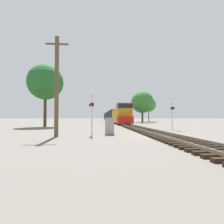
{
  "coord_description": "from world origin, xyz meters",
  "views": [
    {
      "loc": [
        -5.12,
        -13.73,
        1.54
      ],
      "look_at": [
        -3.16,
        11.09,
        2.29
      ],
      "focal_mm": 28.0,
      "sensor_mm": 36.0,
      "label": 1
    }
  ],
  "objects_px": {
    "crossing_signal_far": "(172,109)",
    "relay_cabinet": "(109,126)",
    "tree_mid_background": "(142,102)",
    "tree_far_right": "(45,82)",
    "utility_pole": "(57,85)",
    "tree_deep_background": "(149,105)",
    "freight_train": "(110,116)",
    "crossing_signal_near": "(92,108)"
  },
  "relations": [
    {
      "from": "tree_deep_background",
      "to": "freight_train",
      "type": "bearing_deg",
      "value": 141.52
    },
    {
      "from": "crossing_signal_far",
      "to": "tree_mid_background",
      "type": "bearing_deg",
      "value": 3.14
    },
    {
      "from": "relay_cabinet",
      "to": "tree_far_right",
      "type": "relative_size",
      "value": 0.15
    },
    {
      "from": "tree_deep_background",
      "to": "utility_pole",
      "type": "bearing_deg",
      "value": -114.08
    },
    {
      "from": "crossing_signal_near",
      "to": "crossing_signal_far",
      "type": "height_order",
      "value": "crossing_signal_far"
    },
    {
      "from": "utility_pole",
      "to": "tree_mid_background",
      "type": "height_order",
      "value": "tree_mid_background"
    },
    {
      "from": "utility_pole",
      "to": "tree_far_right",
      "type": "distance_m",
      "value": 16.18
    },
    {
      "from": "crossing_signal_far",
      "to": "tree_mid_background",
      "type": "xyz_separation_m",
      "value": [
        4.33,
        30.82,
        3.61
      ]
    },
    {
      "from": "crossing_signal_near",
      "to": "tree_deep_background",
      "type": "height_order",
      "value": "tree_deep_background"
    },
    {
      "from": "utility_pole",
      "to": "tree_far_right",
      "type": "xyz_separation_m",
      "value": [
        -5.31,
        14.95,
        3.15
      ]
    },
    {
      "from": "tree_deep_background",
      "to": "tree_far_right",
      "type": "bearing_deg",
      "value": -128.64
    },
    {
      "from": "relay_cabinet",
      "to": "tree_deep_background",
      "type": "relative_size",
      "value": 0.17
    },
    {
      "from": "freight_train",
      "to": "tree_mid_background",
      "type": "height_order",
      "value": "tree_mid_background"
    },
    {
      "from": "tree_far_right",
      "to": "tree_mid_background",
      "type": "relative_size",
      "value": 1.08
    },
    {
      "from": "tree_deep_background",
      "to": "tree_mid_background",
      "type": "bearing_deg",
      "value": -114.25
    },
    {
      "from": "tree_mid_background",
      "to": "tree_deep_background",
      "type": "bearing_deg",
      "value": 65.75
    },
    {
      "from": "tree_far_right",
      "to": "crossing_signal_far",
      "type": "bearing_deg",
      "value": -28.01
    },
    {
      "from": "freight_train",
      "to": "tree_deep_background",
      "type": "distance_m",
      "value": 17.69
    },
    {
      "from": "crossing_signal_near",
      "to": "crossing_signal_far",
      "type": "xyz_separation_m",
      "value": [
        9.24,
        5.02,
        0.11
      ]
    },
    {
      "from": "tree_mid_background",
      "to": "tree_deep_background",
      "type": "height_order",
      "value": "tree_mid_background"
    },
    {
      "from": "crossing_signal_far",
      "to": "relay_cabinet",
      "type": "bearing_deg",
      "value": 132.04
    },
    {
      "from": "freight_train",
      "to": "tree_deep_background",
      "type": "bearing_deg",
      "value": -38.48
    },
    {
      "from": "utility_pole",
      "to": "tree_deep_background",
      "type": "xyz_separation_m",
      "value": [
        21.88,
        48.96,
        2.05
      ]
    },
    {
      "from": "crossing_signal_far",
      "to": "crossing_signal_near",
      "type": "bearing_deg",
      "value": 129.66
    },
    {
      "from": "freight_train",
      "to": "tree_deep_background",
      "type": "height_order",
      "value": "tree_deep_background"
    },
    {
      "from": "freight_train",
      "to": "crossing_signal_far",
      "type": "bearing_deg",
      "value": -86.22
    },
    {
      "from": "tree_far_right",
      "to": "crossing_signal_near",
      "type": "bearing_deg",
      "value": -60.51
    },
    {
      "from": "utility_pole",
      "to": "tree_deep_background",
      "type": "height_order",
      "value": "tree_deep_background"
    },
    {
      "from": "relay_cabinet",
      "to": "utility_pole",
      "type": "xyz_separation_m",
      "value": [
        -4.28,
        -1.15,
        3.36
      ]
    },
    {
      "from": "freight_train",
      "to": "relay_cabinet",
      "type": "distance_m",
      "value": 58.67
    },
    {
      "from": "utility_pole",
      "to": "tree_mid_background",
      "type": "bearing_deg",
      "value": 65.98
    },
    {
      "from": "utility_pole",
      "to": "freight_train",
      "type": "bearing_deg",
      "value": 81.97
    },
    {
      "from": "crossing_signal_near",
      "to": "utility_pole",
      "type": "bearing_deg",
      "value": -85.8
    },
    {
      "from": "crossing_signal_near",
      "to": "tree_far_right",
      "type": "bearing_deg",
      "value": -161.44
    },
    {
      "from": "freight_train",
      "to": "crossing_signal_far",
      "type": "distance_m",
      "value": 54.02
    },
    {
      "from": "crossing_signal_near",
      "to": "relay_cabinet",
      "type": "xyz_separation_m",
      "value": [
        1.54,
        0.41,
        -1.61
      ]
    },
    {
      "from": "crossing_signal_near",
      "to": "relay_cabinet",
      "type": "bearing_deg",
      "value": 94.09
    },
    {
      "from": "crossing_signal_near",
      "to": "crossing_signal_far",
      "type": "distance_m",
      "value": 10.52
    },
    {
      "from": "tree_mid_background",
      "to": "utility_pole",
      "type": "bearing_deg",
      "value": -114.02
    },
    {
      "from": "freight_train",
      "to": "utility_pole",
      "type": "relative_size",
      "value": 10.55
    },
    {
      "from": "crossing_signal_near",
      "to": "tree_mid_background",
      "type": "height_order",
      "value": "tree_mid_background"
    },
    {
      "from": "crossing_signal_near",
      "to": "tree_far_right",
      "type": "height_order",
      "value": "tree_far_right"
    }
  ]
}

